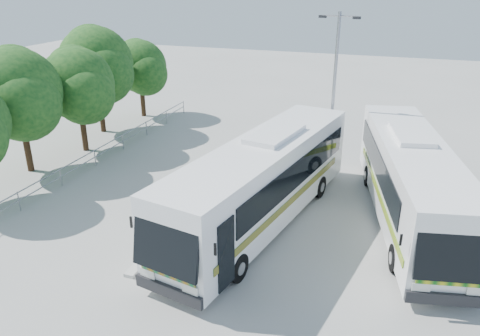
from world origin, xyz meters
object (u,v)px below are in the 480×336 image
at_px(tree_far_b, 18,92).
at_px(tree_far_d, 97,64).
at_px(tree_far_c, 79,84).
at_px(coach_adjacent, 411,180).
at_px(lamppost, 334,88).
at_px(tree_far_e, 141,67).
at_px(coach_main, 262,181).

bearing_deg(tree_far_b, tree_far_d, 92.23).
height_order(tree_far_c, tree_far_d, tree_far_d).
height_order(coach_adjacent, lamppost, lamppost).
relative_size(tree_far_e, coach_main, 0.43).
height_order(tree_far_b, lamppost, lamppost).
bearing_deg(tree_far_d, tree_far_c, -72.17).
relative_size(tree_far_e, coach_adjacent, 0.44).
distance_m(tree_far_b, lamppost, 16.92).
bearing_deg(tree_far_b, coach_adjacent, 2.42).
relative_size(tree_far_b, tree_far_d, 0.95).
distance_m(tree_far_c, coach_adjacent, 19.78).
bearing_deg(tree_far_b, coach_main, -6.15).
relative_size(tree_far_b, tree_far_c, 1.07).
xyz_separation_m(coach_main, lamppost, (1.87, 6.91, 2.73)).
relative_size(tree_far_b, coach_adjacent, 0.52).
bearing_deg(tree_far_c, coach_main, -22.24).
bearing_deg(tree_far_e, tree_far_c, -86.46).
relative_size(coach_main, coach_adjacent, 1.03).
relative_size(tree_far_c, tree_far_e, 1.10).
distance_m(tree_far_b, tree_far_d, 7.61).
bearing_deg(lamppost, tree_far_c, -167.25).
distance_m(coach_main, coach_adjacent, 6.59).
xyz_separation_m(tree_far_e, lamppost, (15.65, -6.72, 0.92)).
distance_m(tree_far_b, coach_adjacent, 20.49).
bearing_deg(lamppost, tree_far_b, -154.29).
bearing_deg(coach_adjacent, tree_far_c, 159.14).
bearing_deg(coach_adjacent, tree_far_d, 149.93).
xyz_separation_m(tree_far_b, tree_far_e, (0.39, 12.10, -0.68)).
relative_size(tree_far_d, lamppost, 0.84).
relative_size(tree_far_b, coach_main, 0.50).
bearing_deg(tree_far_c, coach_adjacent, -8.90).
xyz_separation_m(tree_far_c, tree_far_e, (-0.51, 8.20, -0.37)).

